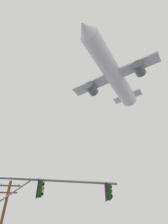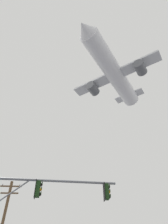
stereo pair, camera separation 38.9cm
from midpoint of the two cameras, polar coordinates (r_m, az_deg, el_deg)
The scene contains 2 objects.
signal_pole_near at distance 12.57m, azimuth -12.77°, elevation -23.57°, with size 7.52×0.84×5.77m.
airplane at distance 41.90m, azimuth 8.61°, elevation 11.21°, with size 16.96×21.66×6.63m.
Camera 2 is at (0.31, -3.17, 1.27)m, focal length 31.98 mm.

